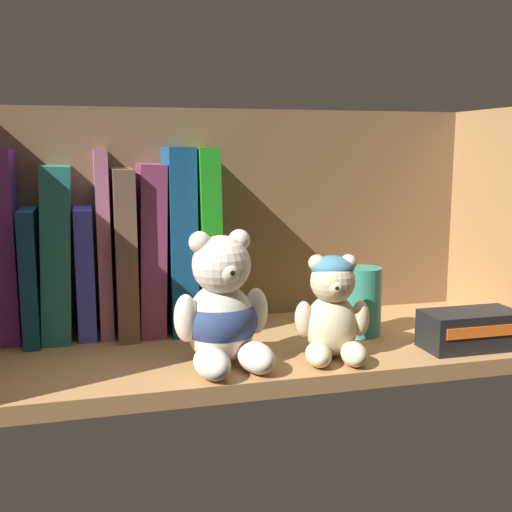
{
  "coord_description": "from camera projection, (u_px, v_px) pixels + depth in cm",
  "views": [
    {
      "loc": [
        -20.73,
        -73.73,
        25.85
      ],
      "look_at": [
        -1.15,
        0.0,
        12.99
      ],
      "focal_mm": 44.54,
      "sensor_mm": 36.0,
      "label": 1
    }
  ],
  "objects": [
    {
      "name": "shelf_back_panel",
      "position": [
        239.0,
        221.0,
        0.9
      ],
      "size": [
        69.74,
        1.2,
        31.36
      ],
      "primitive_type": "cube",
      "color": "brown",
      "rests_on": "ground"
    },
    {
      "name": "book_2",
      "position": [
        57.0,
        251.0,
        0.81
      ],
      "size": [
        4.3,
        11.82,
        21.96
      ],
      "primitive_type": "cube",
      "rotation": [
        0.0,
        0.04,
        0.0
      ],
      "color": "#216960",
      "rests_on": "shelf_board"
    },
    {
      "name": "book_1",
      "position": [
        32.0,
        273.0,
        0.81
      ],
      "size": [
        1.95,
        13.88,
        16.64
      ],
      "primitive_type": "cube",
      "color": "navy",
      "rests_on": "shelf_board"
    },
    {
      "name": "book_5",
      "position": [
        124.0,
        250.0,
        0.83
      ],
      "size": [
        2.61,
        14.22,
        21.46
      ],
      "primitive_type": "cube",
      "color": "brown",
      "rests_on": "shelf_board"
    },
    {
      "name": "shelf_board",
      "position": [
        265.0,
        350.0,
        0.8
      ],
      "size": [
        67.34,
        26.61,
        2.0
      ],
      "primitive_type": "cube",
      "color": "#9E7042",
      "rests_on": "ground"
    },
    {
      "name": "book_7",
      "position": [
        178.0,
        238.0,
        0.85
      ],
      "size": [
        3.39,
        13.21,
        24.13
      ],
      "primitive_type": "cube",
      "rotation": [
        0.0,
        0.0,
        0.0
      ],
      "color": "navy",
      "rests_on": "shelf_board"
    },
    {
      "name": "book_0",
      "position": [
        7.0,
        245.0,
        0.8
      ],
      "size": [
        2.77,
        9.43,
        23.9
      ],
      "primitive_type": "cube",
      "color": "#6F2C8F",
      "rests_on": "shelf_board"
    },
    {
      "name": "book_8",
      "position": [
        203.0,
        238.0,
        0.86
      ],
      "size": [
        3.02,
        14.92,
        24.09
      ],
      "primitive_type": "cube",
      "rotation": [
        0.0,
        -0.02,
        0.0
      ],
      "color": "#1E921B",
      "rests_on": "shelf_board"
    },
    {
      "name": "shelf_side_panel_right",
      "position": [
        510.0,
        225.0,
        0.86
      ],
      "size": [
        1.6,
        29.01,
        31.36
      ],
      "primitive_type": "cube",
      "color": "#9E7042",
      "rests_on": "ground"
    },
    {
      "name": "teddy_bear_larger",
      "position": [
        222.0,
        313.0,
        0.7
      ],
      "size": [
        11.17,
        11.84,
        15.11
      ],
      "color": "beige",
      "rests_on": "shelf_board"
    },
    {
      "name": "pillar_candle",
      "position": [
        364.0,
        302.0,
        0.82
      ],
      "size": [
        4.78,
        4.78,
        8.86
      ],
      "primitive_type": "cylinder",
      "color": "#2D7A66",
      "rests_on": "shelf_board"
    },
    {
      "name": "book_6",
      "position": [
        150.0,
        247.0,
        0.84
      ],
      "size": [
        3.83,
        12.1,
        22.09
      ],
      "primitive_type": "cube",
      "rotation": [
        0.0,
        0.03,
        0.0
      ],
      "color": "#7C3456",
      "rests_on": "shelf_board"
    },
    {
      "name": "small_product_box",
      "position": [
        470.0,
        330.0,
        0.77
      ],
      "size": [
        11.58,
        5.9,
        4.58
      ],
      "color": "black",
      "rests_on": "shelf_board"
    },
    {
      "name": "book_4",
      "position": [
        103.0,
        242.0,
        0.83
      ],
      "size": [
        1.64,
        10.49,
        23.9
      ],
      "primitive_type": "cube",
      "color": "#A35F80",
      "rests_on": "shelf_board"
    },
    {
      "name": "teddy_bear_smaller",
      "position": [
        332.0,
        309.0,
        0.73
      ],
      "size": [
        8.97,
        9.32,
        12.01
      ],
      "color": "beige",
      "rests_on": "shelf_board"
    },
    {
      "name": "book_3",
      "position": [
        85.0,
        271.0,
        0.83
      ],
      "size": [
        2.25,
        10.3,
        16.5
      ],
      "primitive_type": "cube",
      "color": "#3E44CD",
      "rests_on": "shelf_board"
    }
  ]
}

